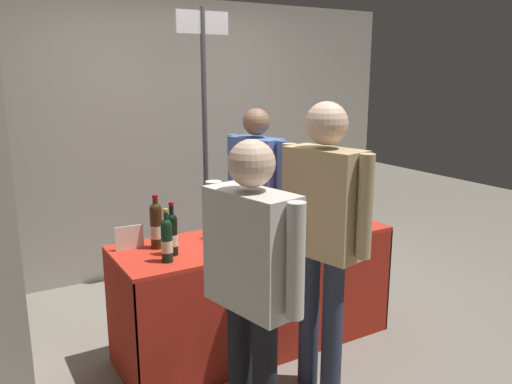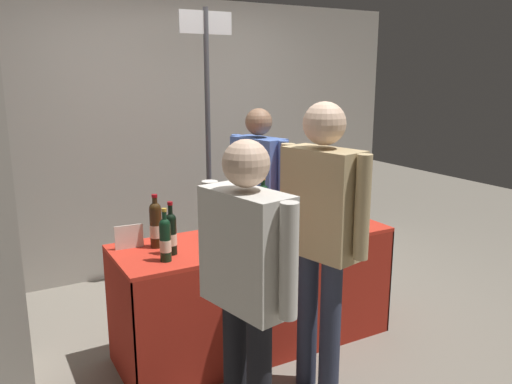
% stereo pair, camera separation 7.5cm
% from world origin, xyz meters
% --- Properties ---
extents(ground_plane, '(12.00, 12.00, 0.00)m').
position_xyz_m(ground_plane, '(0.00, 0.00, 0.00)').
color(ground_plane, gray).
extents(back_partition, '(5.02, 0.12, 2.50)m').
position_xyz_m(back_partition, '(0.00, 1.76, 1.25)').
color(back_partition, '#9E998E').
rests_on(back_partition, ground_plane).
extents(tasting_table, '(1.87, 0.63, 0.79)m').
position_xyz_m(tasting_table, '(0.00, 0.00, 0.54)').
color(tasting_table, red).
rests_on(tasting_table, ground_plane).
extents(featured_wine_bottle, '(0.07, 0.07, 0.32)m').
position_xyz_m(featured_wine_bottle, '(0.07, -0.18, 0.92)').
color(featured_wine_bottle, '#38230F').
rests_on(featured_wine_bottle, tasting_table).
extents(display_bottle_0, '(0.07, 0.07, 0.32)m').
position_xyz_m(display_bottle_0, '(-0.61, -0.06, 0.92)').
color(display_bottle_0, black).
rests_on(display_bottle_0, tasting_table).
extents(display_bottle_1, '(0.08, 0.08, 0.30)m').
position_xyz_m(display_bottle_1, '(-0.23, 0.06, 0.92)').
color(display_bottle_1, '#192333').
rests_on(display_bottle_1, tasting_table).
extents(display_bottle_2, '(0.07, 0.07, 0.33)m').
position_xyz_m(display_bottle_2, '(0.03, -0.02, 0.93)').
color(display_bottle_2, black).
rests_on(display_bottle_2, tasting_table).
extents(display_bottle_3, '(0.08, 0.08, 0.35)m').
position_xyz_m(display_bottle_3, '(0.17, 0.20, 0.94)').
color(display_bottle_3, black).
rests_on(display_bottle_3, tasting_table).
extents(display_bottle_4, '(0.08, 0.08, 0.33)m').
position_xyz_m(display_bottle_4, '(0.39, -0.01, 0.92)').
color(display_bottle_4, black).
rests_on(display_bottle_4, tasting_table).
extents(display_bottle_5, '(0.08, 0.08, 0.34)m').
position_xyz_m(display_bottle_5, '(-0.65, 0.11, 0.94)').
color(display_bottle_5, '#38230F').
rests_on(display_bottle_5, tasting_table).
extents(display_bottle_6, '(0.07, 0.07, 0.31)m').
position_xyz_m(display_bottle_6, '(-0.68, -0.15, 0.92)').
color(display_bottle_6, black).
rests_on(display_bottle_6, tasting_table).
extents(display_bottle_7, '(0.08, 0.08, 0.32)m').
position_xyz_m(display_bottle_7, '(-0.09, -0.08, 0.93)').
color(display_bottle_7, '#192333').
rests_on(display_bottle_7, tasting_table).
extents(wine_glass_near_vendor, '(0.07, 0.07, 0.14)m').
position_xyz_m(wine_glass_near_vendor, '(-0.11, -0.19, 0.89)').
color(wine_glass_near_vendor, silver).
rests_on(wine_glass_near_vendor, tasting_table).
extents(wine_glass_mid, '(0.07, 0.07, 0.14)m').
position_xyz_m(wine_glass_mid, '(0.77, 0.09, 0.89)').
color(wine_glass_mid, silver).
rests_on(wine_glass_mid, tasting_table).
extents(wine_glass_near_taster, '(0.07, 0.07, 0.13)m').
position_xyz_m(wine_glass_near_taster, '(0.01, 0.11, 0.88)').
color(wine_glass_near_taster, silver).
rests_on(wine_glass_near_taster, tasting_table).
extents(brochure_stand, '(0.17, 0.02, 0.15)m').
position_xyz_m(brochure_stand, '(-0.80, 0.17, 0.86)').
color(brochure_stand, silver).
rests_on(brochure_stand, tasting_table).
extents(vendor_presenter, '(0.32, 0.61, 1.57)m').
position_xyz_m(vendor_presenter, '(0.43, 0.72, 0.95)').
color(vendor_presenter, '#2D3347').
rests_on(vendor_presenter, ground_plane).
extents(taster_foreground_right, '(0.30, 0.62, 1.57)m').
position_xyz_m(taster_foreground_right, '(-0.54, -0.88, 0.94)').
color(taster_foreground_right, black).
rests_on(taster_foreground_right, ground_plane).
extents(taster_foreground_left, '(0.31, 0.60, 1.70)m').
position_xyz_m(taster_foreground_left, '(0.06, -0.64, 1.03)').
color(taster_foreground_left, '#2D3347').
rests_on(taster_foreground_left, ground_plane).
extents(booth_signpost, '(0.46, 0.04, 2.36)m').
position_xyz_m(booth_signpost, '(0.18, 1.16, 1.42)').
color(booth_signpost, '#47474C').
rests_on(booth_signpost, ground_plane).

